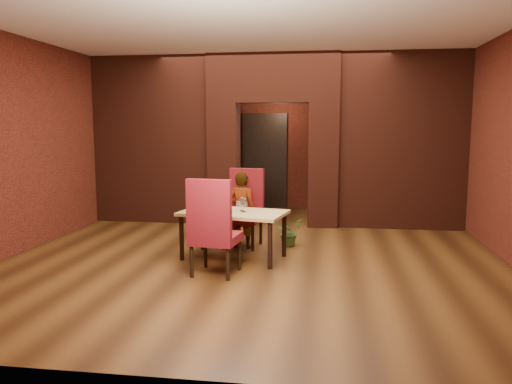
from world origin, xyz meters
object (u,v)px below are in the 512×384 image
chair_near (216,226)px  potted_plant (289,232)px  person_seated (241,210)px  wine_glass_b (242,204)px  wine_glass_c (244,205)px  wine_bucket (193,203)px  dining_table (234,235)px  chair_far (243,208)px  wine_glass_a (221,203)px  water_bottle (211,200)px

chair_near → potted_plant: 1.85m
person_seated → wine_glass_b: size_ratio=6.23×
person_seated → wine_glass_c: (0.14, -0.64, 0.19)m
chair_near → wine_bucket: (-0.47, 0.66, 0.18)m
wine_bucket → potted_plant: bearing=37.0°
dining_table → wine_glass_c: 0.46m
wine_glass_c → wine_bucket: wine_bucket is taller
chair_far → wine_bucket: chair_far is taller
wine_glass_a → chair_near: bearing=-82.7°
chair_near → wine_glass_c: 0.79m
potted_plant → chair_near: bearing=-116.6°
person_seated → chair_near: bearing=93.2°
wine_glass_b → wine_bucket: size_ratio=0.79×
wine_glass_b → potted_plant: size_ratio=0.42×
chair_far → person_seated: 0.09m
wine_glass_b → water_bottle: size_ratio=0.72×
water_bottle → potted_plant: water_bottle is taller
chair_far → wine_glass_a: chair_far is taller
person_seated → wine_glass_b: person_seated is taller
wine_glass_c → water_bottle: bearing=159.6°
wine_glass_a → potted_plant: 1.30m
chair_near → water_bottle: (-0.28, 0.93, 0.19)m
person_seated → wine_bucket: bearing=59.6°
wine_glass_a → water_bottle: water_bottle is taller
wine_glass_b → wine_bucket: 0.68m
dining_table → potted_plant: bearing=60.9°
wine_glass_b → wine_glass_a: bearing=172.0°
chair_far → wine_glass_a: bearing=-101.3°
wine_glass_a → potted_plant: (0.92, 0.74, -0.55)m
dining_table → potted_plant: dining_table is taller
dining_table → chair_far: bearing=100.6°
person_seated → potted_plant: size_ratio=2.63×
dining_table → wine_glass_b: bearing=42.5°
chair_far → person_seated: (-0.00, -0.09, -0.01)m
person_seated → chair_far: bearing=-84.3°
chair_near → wine_bucket: bearing=-47.5°
wine_glass_b → potted_plant: wine_glass_b is taller
dining_table → potted_plant: 1.12m
wine_bucket → person_seated: bearing=52.6°
dining_table → wine_glass_c: wine_glass_c is taller
chair_near → wine_glass_a: (-0.11, 0.88, 0.15)m
chair_far → chair_near: bearing=-85.8°
person_seated → wine_glass_a: (-0.20, -0.51, 0.18)m
dining_table → potted_plant: size_ratio=3.22×
dining_table → wine_bucket: bearing=-156.8°
water_bottle → potted_plant: 1.41m
chair_far → potted_plant: bearing=19.4°
dining_table → chair_near: chair_near is taller
person_seated → potted_plant: person_seated is taller
person_seated → wine_bucket: size_ratio=4.93×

